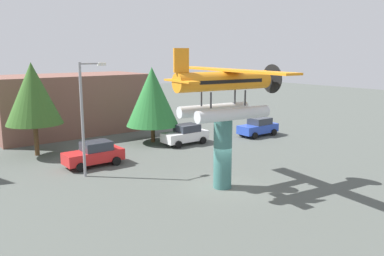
{
  "coord_description": "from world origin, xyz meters",
  "views": [
    {
      "loc": [
        -15.51,
        -17.1,
        8.09
      ],
      "look_at": [
        0.0,
        3.0,
        3.22
      ],
      "focal_mm": 37.19,
      "sensor_mm": 36.0,
      "label": 1
    }
  ],
  "objects_px": {
    "car_far_white": "(185,134)",
    "tree_center_back": "(152,97)",
    "display_pedestal": "(223,153)",
    "floatplane_monument": "(225,89)",
    "tree_east": "(33,94)",
    "car_distant_blue": "(258,127)",
    "streetlight_primary": "(85,111)",
    "storefront_building": "(70,104)",
    "car_mid_red": "(94,154)"
  },
  "relations": [
    {
      "from": "car_distant_blue",
      "to": "tree_east",
      "type": "bearing_deg",
      "value": -15.85
    },
    {
      "from": "floatplane_monument",
      "to": "tree_center_back",
      "type": "bearing_deg",
      "value": 83.56
    },
    {
      "from": "display_pedestal",
      "to": "storefront_building",
      "type": "height_order",
      "value": "storefront_building"
    },
    {
      "from": "car_far_white",
      "to": "tree_east",
      "type": "bearing_deg",
      "value": -19.24
    },
    {
      "from": "car_mid_red",
      "to": "tree_east",
      "type": "relative_size",
      "value": 0.57
    },
    {
      "from": "car_mid_red",
      "to": "storefront_building",
      "type": "height_order",
      "value": "storefront_building"
    },
    {
      "from": "car_mid_red",
      "to": "streetlight_primary",
      "type": "xyz_separation_m",
      "value": [
        -1.35,
        -1.98,
        3.48
      ]
    },
    {
      "from": "storefront_building",
      "to": "tree_center_back",
      "type": "relative_size",
      "value": 2.17
    },
    {
      "from": "storefront_building",
      "to": "tree_center_back",
      "type": "bearing_deg",
      "value": -64.96
    },
    {
      "from": "display_pedestal",
      "to": "floatplane_monument",
      "type": "height_order",
      "value": "floatplane_monument"
    },
    {
      "from": "streetlight_primary",
      "to": "tree_east",
      "type": "distance_m",
      "value": 7.64
    },
    {
      "from": "display_pedestal",
      "to": "car_distant_blue",
      "type": "relative_size",
      "value": 1.02
    },
    {
      "from": "car_mid_red",
      "to": "tree_east",
      "type": "distance_m",
      "value": 7.27
    },
    {
      "from": "display_pedestal",
      "to": "car_far_white",
      "type": "distance_m",
      "value": 11.88
    },
    {
      "from": "floatplane_monument",
      "to": "tree_east",
      "type": "relative_size",
      "value": 1.43
    },
    {
      "from": "tree_east",
      "to": "tree_center_back",
      "type": "height_order",
      "value": "tree_east"
    },
    {
      "from": "display_pedestal",
      "to": "storefront_building",
      "type": "distance_m",
      "value": 22.03
    },
    {
      "from": "floatplane_monument",
      "to": "tree_east",
      "type": "distance_m",
      "value": 16.2
    },
    {
      "from": "display_pedestal",
      "to": "streetlight_primary",
      "type": "height_order",
      "value": "streetlight_primary"
    },
    {
      "from": "car_mid_red",
      "to": "tree_center_back",
      "type": "relative_size",
      "value": 0.62
    },
    {
      "from": "car_far_white",
      "to": "storefront_building",
      "type": "bearing_deg",
      "value": -62.0
    },
    {
      "from": "display_pedestal",
      "to": "tree_east",
      "type": "relative_size",
      "value": 0.59
    },
    {
      "from": "display_pedestal",
      "to": "tree_east",
      "type": "height_order",
      "value": "tree_east"
    },
    {
      "from": "floatplane_monument",
      "to": "car_distant_blue",
      "type": "height_order",
      "value": "floatplane_monument"
    },
    {
      "from": "tree_center_back",
      "to": "display_pedestal",
      "type": "bearing_deg",
      "value": -104.09
    },
    {
      "from": "car_distant_blue",
      "to": "car_far_white",
      "type": "bearing_deg",
      "value": -10.57
    },
    {
      "from": "tree_center_back",
      "to": "storefront_building",
      "type": "bearing_deg",
      "value": 115.04
    },
    {
      "from": "car_far_white",
      "to": "streetlight_primary",
      "type": "xyz_separation_m",
      "value": [
        -10.66,
        -3.47,
        3.48
      ]
    },
    {
      "from": "streetlight_primary",
      "to": "tree_center_back",
      "type": "distance_m",
      "value": 10.59
    },
    {
      "from": "display_pedestal",
      "to": "floatplane_monument",
      "type": "xyz_separation_m",
      "value": [
        0.13,
        -0.02,
        3.82
      ]
    },
    {
      "from": "car_far_white",
      "to": "tree_center_back",
      "type": "xyz_separation_m",
      "value": [
        -1.87,
        2.44,
        3.28
      ]
    },
    {
      "from": "tree_east",
      "to": "tree_center_back",
      "type": "xyz_separation_m",
      "value": [
        9.81,
        -1.64,
        -0.75
      ]
    },
    {
      "from": "car_far_white",
      "to": "tree_east",
      "type": "height_order",
      "value": "tree_east"
    },
    {
      "from": "car_distant_blue",
      "to": "tree_east",
      "type": "distance_m",
      "value": 20.67
    },
    {
      "from": "floatplane_monument",
      "to": "storefront_building",
      "type": "height_order",
      "value": "floatplane_monument"
    },
    {
      "from": "display_pedestal",
      "to": "tree_center_back",
      "type": "relative_size",
      "value": 0.63
    },
    {
      "from": "floatplane_monument",
      "to": "car_distant_blue",
      "type": "xyz_separation_m",
      "value": [
        12.85,
        9.19,
        -5.08
      ]
    },
    {
      "from": "floatplane_monument",
      "to": "tree_east",
      "type": "height_order",
      "value": "floatplane_monument"
    },
    {
      "from": "display_pedestal",
      "to": "car_distant_blue",
      "type": "distance_m",
      "value": 15.94
    },
    {
      "from": "car_mid_red",
      "to": "car_far_white",
      "type": "relative_size",
      "value": 1.0
    },
    {
      "from": "car_far_white",
      "to": "streetlight_primary",
      "type": "relative_size",
      "value": 0.56
    },
    {
      "from": "car_distant_blue",
      "to": "tree_center_back",
      "type": "bearing_deg",
      "value": -21.89
    },
    {
      "from": "car_far_white",
      "to": "car_distant_blue",
      "type": "xyz_separation_m",
      "value": [
        7.82,
        -1.46,
        0.0
      ]
    },
    {
      "from": "car_far_white",
      "to": "tree_center_back",
      "type": "height_order",
      "value": "tree_center_back"
    },
    {
      "from": "display_pedestal",
      "to": "streetlight_primary",
      "type": "relative_size",
      "value": 0.58
    },
    {
      "from": "car_far_white",
      "to": "tree_center_back",
      "type": "bearing_deg",
      "value": -52.45
    },
    {
      "from": "car_mid_red",
      "to": "car_distant_blue",
      "type": "height_order",
      "value": "same"
    },
    {
      "from": "floatplane_monument",
      "to": "streetlight_primary",
      "type": "distance_m",
      "value": 9.26
    },
    {
      "from": "tree_east",
      "to": "streetlight_primary",
      "type": "bearing_deg",
      "value": -82.28
    },
    {
      "from": "floatplane_monument",
      "to": "car_far_white",
      "type": "xyz_separation_m",
      "value": [
        5.02,
        10.65,
        -5.08
      ]
    }
  ]
}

